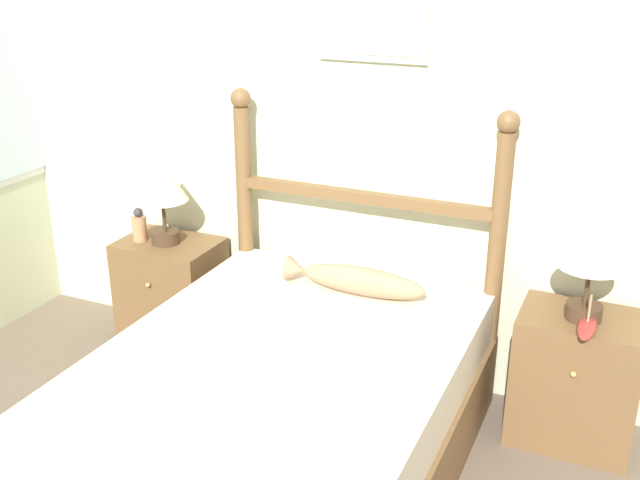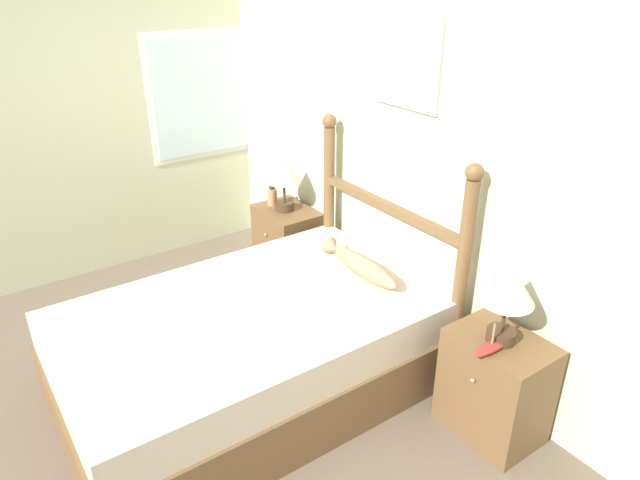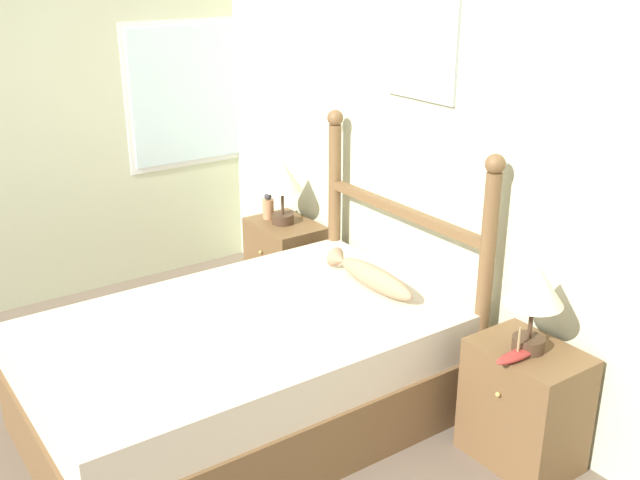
# 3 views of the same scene
# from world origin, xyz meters

# --- Properties ---
(ground_plane) EXTENTS (16.00, 16.00, 0.00)m
(ground_plane) POSITION_xyz_m (0.00, 0.00, 0.00)
(ground_plane) COLOR brown
(wall_back) EXTENTS (6.40, 0.08, 2.55)m
(wall_back) POSITION_xyz_m (-0.00, 1.73, 1.28)
(wall_back) COLOR beige
(wall_back) RESTS_ON ground_plane
(bed) EXTENTS (1.33, 2.09, 0.57)m
(bed) POSITION_xyz_m (-0.09, 0.60, 0.28)
(bed) COLOR brown
(bed) RESTS_ON ground_plane
(headboard) EXTENTS (1.35, 0.10, 1.38)m
(headboard) POSITION_xyz_m (-0.09, 1.60, 0.76)
(headboard) COLOR brown
(headboard) RESTS_ON ground_plane
(nightstand_left) EXTENTS (0.50, 0.39, 0.59)m
(nightstand_left) POSITION_xyz_m (-1.11, 1.49, 0.29)
(nightstand_left) COLOR brown
(nightstand_left) RESTS_ON ground_plane
(nightstand_right) EXTENTS (0.50, 0.39, 0.59)m
(nightstand_right) POSITION_xyz_m (0.94, 1.49, 0.29)
(nightstand_right) COLOR brown
(nightstand_right) RESTS_ON ground_plane
(table_lamp_left) EXTENTS (0.26, 0.26, 0.42)m
(table_lamp_left) POSITION_xyz_m (-1.11, 1.47, 0.88)
(table_lamp_left) COLOR #422D1E
(table_lamp_left) RESTS_ON nightstand_left
(table_lamp_right) EXTENTS (0.26, 0.26, 0.42)m
(table_lamp_right) POSITION_xyz_m (0.93, 1.47, 0.88)
(table_lamp_right) COLOR #422D1E
(table_lamp_right) RESTS_ON nightstand_right
(bottle) EXTENTS (0.07, 0.07, 0.18)m
(bottle) POSITION_xyz_m (-1.25, 1.45, 0.66)
(bottle) COLOR tan
(bottle) RESTS_ON nightstand_left
(model_boat) EXTENTS (0.07, 0.26, 0.15)m
(model_boat) POSITION_xyz_m (0.96, 1.37, 0.61)
(model_boat) COLOR maroon
(model_boat) RESTS_ON nightstand_right
(fish_pillow) EXTENTS (0.65, 0.12, 0.13)m
(fish_pillow) POSITION_xyz_m (-0.02, 1.34, 0.64)
(fish_pillow) COLOR #997A5B
(fish_pillow) RESTS_ON bed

